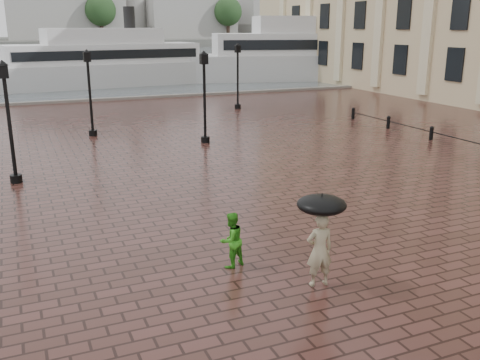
% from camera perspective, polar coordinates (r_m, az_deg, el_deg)
% --- Properties ---
extents(ground, '(300.00, 300.00, 0.00)m').
position_cam_1_polar(ground, '(13.84, 4.03, -8.31)').
color(ground, '#3B201B').
rests_on(ground, ground).
extents(harbour_water, '(240.00, 240.00, 0.00)m').
position_cam_1_polar(harbour_water, '(103.50, -20.28, 12.04)').
color(harbour_water, '#475057').
rests_on(harbour_water, ground).
extents(quay_edge, '(80.00, 0.60, 0.30)m').
position_cam_1_polar(quay_edge, '(43.94, -15.43, 8.12)').
color(quay_edge, slate).
rests_on(quay_edge, ground).
extents(far_shore, '(300.00, 60.00, 2.00)m').
position_cam_1_polar(far_shore, '(171.34, -21.75, 13.49)').
color(far_shore, '#4C4C47').
rests_on(far_shore, ground).
extents(distant_skyline, '(102.50, 22.00, 33.00)m').
position_cam_1_polar(distant_skyline, '(170.01, -4.78, 17.38)').
color(distant_skyline, gray).
rests_on(distant_skyline, ground).
extents(far_trees, '(188.00, 8.00, 13.50)m').
position_cam_1_polar(far_trees, '(149.34, -21.77, 16.50)').
color(far_trees, '#2D2119').
rests_on(far_trees, ground).
extents(street_lamps, '(21.44, 14.44, 4.40)m').
position_cam_1_polar(street_lamps, '(29.28, -14.84, 8.98)').
color(street_lamps, black).
rests_on(street_lamps, ground).
extents(adult_pedestrian, '(0.68, 0.49, 1.72)m').
position_cam_1_polar(adult_pedestrian, '(12.26, 8.48, -7.41)').
color(adult_pedestrian, tan).
rests_on(adult_pedestrian, ground).
extents(child_pedestrian, '(0.82, 0.73, 1.39)m').
position_cam_1_polar(child_pedestrian, '(13.09, -0.94, -6.41)').
color(child_pedestrian, '#34991C').
rests_on(child_pedestrian, ground).
extents(ferry_near, '(23.26, 7.95, 7.48)m').
position_cam_1_polar(ferry_near, '(54.77, -14.25, 12.05)').
color(ferry_near, silver).
rests_on(ferry_near, ground).
extents(ferry_far, '(28.61, 13.23, 9.13)m').
position_cam_1_polar(ferry_far, '(60.87, 8.08, 13.21)').
color(ferry_far, silver).
rests_on(ferry_far, ground).
extents(umbrella, '(1.10, 1.10, 1.15)m').
position_cam_1_polar(umbrella, '(11.87, 8.70, -2.62)').
color(umbrella, black).
rests_on(umbrella, ground).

